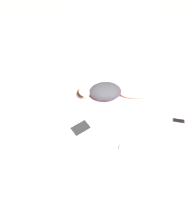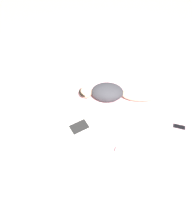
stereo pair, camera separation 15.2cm
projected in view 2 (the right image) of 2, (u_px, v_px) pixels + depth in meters
The scene contains 6 objects.
ground_plane at pixel (107, 129), 3.53m from camera, with size 12.00×12.00×0.00m, color #B7A88E.
bed at pixel (108, 120), 3.31m from camera, with size 1.93×2.18×0.55m.
person at pixel (115, 93), 3.13m from camera, with size 0.63×1.15×0.21m.
open_magazine at pixel (83, 133), 2.84m from camera, with size 0.54×0.41×0.01m.
coffee_mug at pixel (119, 151), 2.65m from camera, with size 0.12×0.09×0.08m.
cell_phone at pixel (179, 127), 2.90m from camera, with size 0.14×0.17×0.01m.
Camera 2 is at (-1.69, 0.81, 3.01)m, focal length 35.00 mm.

